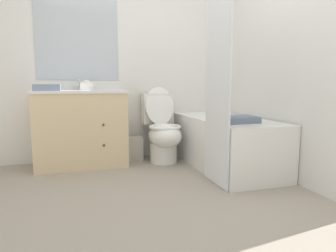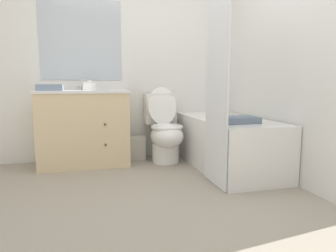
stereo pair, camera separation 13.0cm
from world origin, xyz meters
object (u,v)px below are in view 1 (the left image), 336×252
Objects in this scene: bathtub at (225,142)px; hand_towel_folded at (47,88)px; bath_towel_folded at (239,119)px; vanity_cabinet at (81,128)px; toilet at (163,131)px; tissue_box at (87,86)px; wastebasket at (134,148)px; sink_faucet at (80,87)px.

hand_towel_folded is at bearing 168.04° from bathtub.
hand_towel_folded is 1.98m from bath_towel_folded.
vanity_cabinet is 1.62m from bathtub.
tissue_box reaches higher than toilet.
bathtub is at bearing -35.45° from toilet.
bathtub is at bearing 79.55° from bath_towel_folded.
vanity_cabinet is 3.82× the size of hand_towel_folded.
tissue_box is (-0.54, -0.06, 0.76)m from wastebasket.
vanity_cabinet is 7.04× the size of sink_faucet.
bath_towel_folded is at bearing -37.67° from sink_faucet.
wastebasket is 1.41m from bath_towel_folded.
bathtub is at bearing -11.96° from hand_towel_folded.
sink_faucet is 0.50× the size of wastebasket.
bath_towel_folded is at bearing -51.18° from wastebasket.
sink_faucet is 1.00× the size of tissue_box.
hand_towel_folded is (-0.33, -0.12, 0.45)m from vanity_cabinet.
vanity_cabinet is at bearing -148.40° from tissue_box.
vanity_cabinet is 0.47m from tissue_box.
vanity_cabinet reaches higher than bathtub.
bathtub is (1.53, -0.52, -0.16)m from vanity_cabinet.
vanity_cabinet is 3.53× the size of wastebasket.
sink_faucet reaches higher than hand_towel_folded.
hand_towel_folded is (-1.85, 0.39, 0.61)m from bathtub.
vanity_cabinet reaches higher than wastebasket.
bath_towel_folded reaches higher than wastebasket.
wastebasket is 1.22m from hand_towel_folded.
wastebasket is (0.61, 0.10, -0.30)m from vanity_cabinet.
sink_faucet is at bearing 172.64° from wastebasket.
wastebasket is at bearing 6.23° from tissue_box.
toilet is at bearing -9.03° from tissue_box.
hand_towel_folded is 0.77× the size of bath_towel_folded.
bathtub is 1.68m from tissue_box.
sink_faucet reaches higher than wastebasket.
toilet is 3.15× the size of wastebasket.
bath_towel_folded is (-0.08, -0.42, 0.31)m from bathtub.
tissue_box reaches higher than hand_towel_folded.
sink_faucet is 0.54× the size of hand_towel_folded.
vanity_cabinet is at bearing 147.17° from bath_towel_folded.
bathtub is 5.92× the size of hand_towel_folded.
tissue_box is (0.07, -0.14, 0.01)m from sink_faucet.
sink_faucet reaches higher than tissue_box.
wastebasket is 0.93m from tissue_box.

